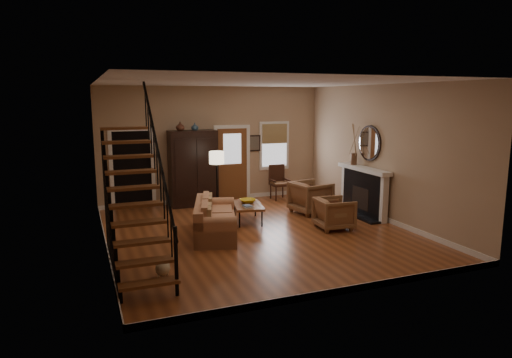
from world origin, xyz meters
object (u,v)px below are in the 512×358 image
object	(u,v)px
armchair_left	(334,213)
side_chair	(280,182)
armoire	(193,168)
coffee_table	(248,213)
floor_lamp	(217,184)
armchair_right	(311,197)
sofa	(216,219)

from	to	relation	value
armchair_left	side_chair	distance (m)	3.29
armoire	coffee_table	xyz separation A→B (m)	(0.81, -2.19, -0.83)
armoire	side_chair	size ratio (longest dim) A/B	2.06
coffee_table	floor_lamp	size ratio (longest dim) A/B	0.69
armchair_left	side_chair	xyz separation A→B (m)	(0.11, 3.28, 0.15)
coffee_table	side_chair	xyz separation A→B (m)	(1.74, 1.99, 0.29)
armchair_left	armchair_right	xyz separation A→B (m)	(0.20, 1.51, 0.06)
armoire	floor_lamp	bearing A→B (deg)	-76.90
sofa	armchair_left	distance (m)	2.73
armoire	coffee_table	world-z (taller)	armoire
side_chair	armchair_left	bearing A→B (deg)	-91.88
coffee_table	side_chair	bearing A→B (deg)	48.76
armchair_left	armchair_right	bearing A→B (deg)	-2.63
sofa	armchair_right	bearing A→B (deg)	36.29
armoire	armchair_right	bearing A→B (deg)	-36.66
armchair_right	floor_lamp	bearing A→B (deg)	64.45
coffee_table	side_chair	world-z (taller)	side_chair
side_chair	floor_lamp	bearing A→B (deg)	-153.99
sofa	armchair_right	xyz separation A→B (m)	(2.89, 1.03, 0.04)
floor_lamp	side_chair	bearing A→B (deg)	26.01
armchair_left	floor_lamp	xyz separation A→B (m)	(-2.14, 2.18, 0.46)
floor_lamp	side_chair	distance (m)	2.52
armchair_right	floor_lamp	xyz separation A→B (m)	(-2.34, 0.67, 0.41)
coffee_table	armchair_left	size ratio (longest dim) A/B	1.43
sofa	floor_lamp	bearing A→B (deg)	88.85
armoire	sofa	world-z (taller)	armoire
coffee_table	floor_lamp	world-z (taller)	floor_lamp
sofa	armchair_right	world-z (taller)	armchair_right
coffee_table	armchair_left	distance (m)	2.09
armoire	side_chair	world-z (taller)	armoire
sofa	side_chair	distance (m)	3.95
armchair_left	side_chair	size ratio (longest dim) A/B	0.78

